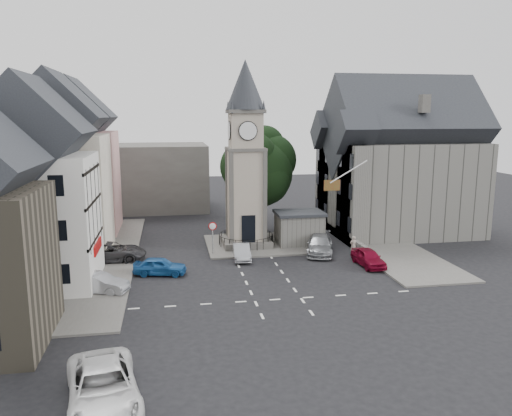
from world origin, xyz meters
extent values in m
plane|color=black|center=(0.00, 0.00, 0.00)|extent=(120.00, 120.00, 0.00)
cube|color=#595651|center=(-12.50, 6.00, 0.07)|extent=(6.00, 30.00, 0.14)
cube|color=#595651|center=(12.00, 8.00, 0.07)|extent=(6.00, 26.00, 0.14)
cube|color=#595651|center=(1.50, 8.00, 0.08)|extent=(10.00, 8.00, 0.16)
cube|color=silver|center=(0.00, -5.50, 0.01)|extent=(20.00, 8.00, 0.01)
cube|color=#4C4944|center=(0.00, 8.00, 0.35)|extent=(4.20, 4.20, 0.70)
torus|color=black|center=(0.00, 8.00, 1.08)|extent=(4.86, 4.86, 0.06)
cube|color=#A59A85|center=(0.00, 8.00, 4.70)|extent=(3.00, 3.00, 8.00)
cube|color=black|center=(0.00, 6.55, 1.90)|extent=(1.20, 0.25, 2.40)
cube|color=#4C4944|center=(0.00, 8.00, 8.70)|extent=(3.30, 3.30, 0.25)
cube|color=#A59A85|center=(0.00, 8.00, 10.30)|extent=(2.70, 2.70, 3.20)
cylinder|color=white|center=(0.00, 6.60, 10.30)|extent=(1.50, 0.12, 1.50)
cube|color=#4C4944|center=(0.00, 8.00, 11.90)|extent=(3.10, 3.10, 0.30)
cone|color=#202228|center=(0.00, 8.00, 14.15)|extent=(3.40, 3.40, 4.20)
cube|color=slate|center=(4.80, 7.50, 1.40)|extent=(4.00, 3.00, 2.80)
cube|color=#202228|center=(4.80, 7.50, 2.95)|extent=(4.30, 3.30, 0.25)
cylinder|color=black|center=(2.00, 13.00, 2.20)|extent=(0.70, 0.70, 4.40)
cylinder|color=black|center=(-3.20, 5.50, 1.25)|extent=(0.10, 0.10, 2.50)
cone|color=#A50C0C|center=(-3.20, 5.40, 2.50)|extent=(0.70, 0.06, 0.70)
cone|color=white|center=(-3.20, 5.38, 2.50)|extent=(0.54, 0.04, 0.54)
cube|color=#DC9A97|center=(-15.50, 16.00, 5.00)|extent=(7.50, 7.00, 10.00)
cube|color=#C1B5A1|center=(-15.50, 8.00, 5.00)|extent=(7.50, 7.00, 10.00)
cube|color=silver|center=(-15.50, 0.00, 4.50)|extent=(7.50, 7.00, 9.00)
cube|color=#4C4944|center=(-12.00, 28.00, 4.00)|extent=(20.00, 10.00, 8.00)
cube|color=slate|center=(16.00, 11.00, 4.50)|extent=(14.00, 10.00, 9.00)
cube|color=slate|center=(9.80, 7.50, 4.50)|extent=(1.60, 4.40, 9.00)
cube|color=slate|center=(9.80, 14.50, 4.50)|extent=(1.60, 4.40, 9.00)
cube|color=slate|center=(9.20, 10.00, 0.45)|extent=(0.40, 16.00, 0.90)
cylinder|color=white|center=(8.00, 4.00, 7.00)|extent=(3.17, 0.10, 1.89)
plane|color=#B21414|center=(6.60, 4.00, 5.90)|extent=(1.40, 0.00, 1.40)
imported|color=#1B5598|center=(-7.50, 0.90, 0.66)|extent=(4.10, 2.31, 1.32)
imported|color=#9B9DA2|center=(-11.50, -2.25, 0.67)|extent=(4.31, 2.71, 1.34)
imported|color=#2F2F31|center=(-11.50, 4.99, 0.79)|extent=(5.74, 2.74, 1.58)
imported|color=#979A9F|center=(-1.00, 3.92, 0.62)|extent=(1.54, 3.85, 1.25)
imported|color=#93969A|center=(5.83, 4.50, 0.75)|extent=(3.59, 5.58, 1.51)
imported|color=maroon|center=(8.50, 0.35, 0.68)|extent=(1.79, 4.04, 1.35)
imported|color=silver|center=(-9.50, -15.86, 0.82)|extent=(3.78, 6.34, 1.65)
imported|color=#A49688|center=(8.42, 3.42, 0.83)|extent=(0.64, 0.45, 1.65)
camera|label=1|loc=(-6.58, -35.07, 11.65)|focal=35.00mm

